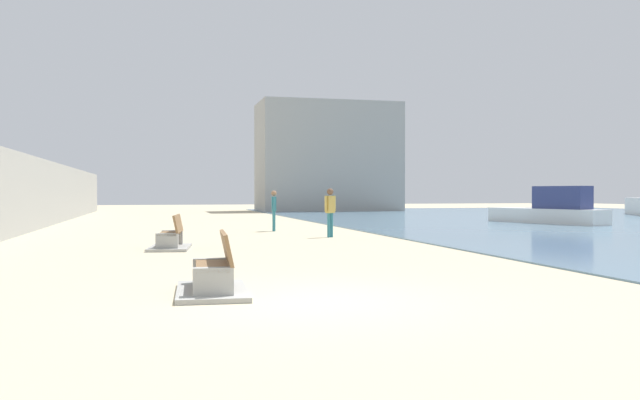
{
  "coord_description": "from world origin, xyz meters",
  "views": [
    {
      "loc": [
        -2.22,
        -9.45,
        1.61
      ],
      "look_at": [
        3.1,
        11.83,
        1.36
      ],
      "focal_mm": 36.99,
      "sensor_mm": 36.0,
      "label": 1
    }
  ],
  "objects_px": {
    "person_standing": "(274,207)",
    "boat_mid_bay": "(551,210)",
    "person_walking": "(330,209)",
    "bench_far": "(171,241)",
    "bench_near": "(214,279)"
  },
  "relations": [
    {
      "from": "person_standing",
      "to": "person_walking",
      "type": "bearing_deg",
      "value": -72.33
    },
    {
      "from": "bench_near",
      "to": "boat_mid_bay",
      "type": "height_order",
      "value": "boat_mid_bay"
    },
    {
      "from": "bench_far",
      "to": "bench_near",
      "type": "bearing_deg",
      "value": -86.83
    },
    {
      "from": "bench_near",
      "to": "bench_far",
      "type": "height_order",
      "value": "same"
    },
    {
      "from": "bench_near",
      "to": "bench_far",
      "type": "distance_m",
      "value": 8.62
    },
    {
      "from": "person_standing",
      "to": "boat_mid_bay",
      "type": "xyz_separation_m",
      "value": [
        14.71,
        2.65,
        -0.27
      ]
    },
    {
      "from": "person_walking",
      "to": "bench_near",
      "type": "bearing_deg",
      "value": -112.94
    },
    {
      "from": "person_walking",
      "to": "person_standing",
      "type": "distance_m",
      "value": 4.33
    },
    {
      "from": "bench_near",
      "to": "person_walking",
      "type": "distance_m",
      "value": 13.3
    },
    {
      "from": "bench_far",
      "to": "boat_mid_bay",
      "type": "bearing_deg",
      "value": 28.61
    },
    {
      "from": "boat_mid_bay",
      "to": "person_walking",
      "type": "bearing_deg",
      "value": -153.18
    },
    {
      "from": "bench_far",
      "to": "boat_mid_bay",
      "type": "xyz_separation_m",
      "value": [
        19.05,
        10.39,
        0.48
      ]
    },
    {
      "from": "bench_far",
      "to": "person_standing",
      "type": "xyz_separation_m",
      "value": [
        4.34,
        7.74,
        0.75
      ]
    },
    {
      "from": "bench_near",
      "to": "boat_mid_bay",
      "type": "bearing_deg",
      "value": 45.65
    },
    {
      "from": "person_walking",
      "to": "person_standing",
      "type": "height_order",
      "value": "person_walking"
    }
  ]
}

